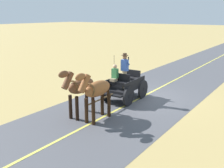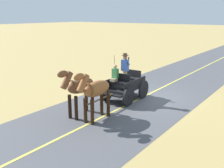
{
  "view_description": "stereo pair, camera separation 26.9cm",
  "coord_description": "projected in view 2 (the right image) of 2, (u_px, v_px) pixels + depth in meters",
  "views": [
    {
      "loc": [
        -6.52,
        12.25,
        4.37
      ],
      "look_at": [
        0.54,
        2.11,
        1.1
      ],
      "focal_mm": 42.69,
      "sensor_mm": 36.0,
      "label": 1
    },
    {
      "loc": [
        -6.74,
        12.1,
        4.37
      ],
      "look_at": [
        0.54,
        2.11,
        1.1
      ],
      "focal_mm": 42.69,
      "sensor_mm": 36.0,
      "label": 2
    }
  ],
  "objects": [
    {
      "name": "horse_drawn_carriage",
      "position": [
        125.0,
        85.0,
        13.73
      ],
      "size": [
        1.47,
        4.51,
        2.5
      ],
      "color": "black",
      "rests_on": "ground"
    },
    {
      "name": "horse_off_side",
      "position": [
        79.0,
        87.0,
        11.42
      ],
      "size": [
        0.6,
        2.13,
        2.21
      ],
      "color": "brown",
      "rests_on": "ground"
    },
    {
      "name": "horse_near_side",
      "position": [
        95.0,
        90.0,
        10.95
      ],
      "size": [
        0.57,
        2.13,
        2.21
      ],
      "color": "brown",
      "rests_on": "ground"
    },
    {
      "name": "road_centre_stripe",
      "position": [
        143.0,
        97.0,
        14.4
      ],
      "size": [
        0.12,
        160.0,
        0.0
      ],
      "primitive_type": "cube",
      "color": "#DBCC4C",
      "rests_on": "road_surface"
    },
    {
      "name": "traffic_cone",
      "position": [
        133.0,
        76.0,
        18.24
      ],
      "size": [
        0.32,
        0.32,
        0.5
      ],
      "primitive_type": "cone",
      "color": "orange",
      "rests_on": "ground"
    },
    {
      "name": "ground_plane",
      "position": [
        143.0,
        97.0,
        14.41
      ],
      "size": [
        200.0,
        200.0,
        0.0
      ],
      "primitive_type": "plane",
      "color": "tan"
    },
    {
      "name": "road_surface",
      "position": [
        143.0,
        97.0,
        14.4
      ],
      "size": [
        5.75,
        160.0,
        0.01
      ],
      "primitive_type": "cube",
      "color": "#4C4C51",
      "rests_on": "ground"
    }
  ]
}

